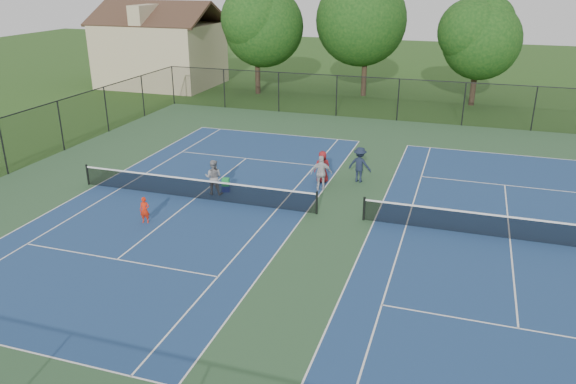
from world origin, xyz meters
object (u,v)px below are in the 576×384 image
(tree_back_c, at_px, (479,35))
(instructor, at_px, (214,177))
(tree_back_b, at_px, (367,16))
(ball_hopper, at_px, (226,182))
(bystander_c, at_px, (322,167))
(child_player, at_px, (145,210))
(tree_back_a, at_px, (257,22))
(ball_crate, at_px, (226,189))
(bystander_a, at_px, (321,173))
(clapboard_house, at_px, (161,52))
(bystander_b, at_px, (360,165))

(tree_back_c, height_order, instructor, tree_back_c)
(tree_back_b, bearing_deg, ball_hopper, -94.58)
(tree_back_b, relative_size, ball_hopper, 26.81)
(tree_back_b, relative_size, bystander_c, 6.12)
(tree_back_c, distance_m, child_player, 31.29)
(tree_back_a, relative_size, tree_back_b, 0.91)
(tree_back_a, height_order, instructor, tree_back_a)
(tree_back_b, height_order, ball_crate, tree_back_b)
(child_player, distance_m, bystander_c, 9.28)
(tree_back_b, distance_m, bystander_c, 22.83)
(tree_back_b, bearing_deg, ball_crate, -94.58)
(tree_back_a, relative_size, ball_crate, 23.98)
(bystander_a, xyz_separation_m, bystander_c, (-0.24, 1.12, -0.06))
(tree_back_b, bearing_deg, clapboard_house, -176.99)
(child_player, height_order, ball_hopper, child_player)
(child_player, bearing_deg, tree_back_b, 68.90)
(tree_back_c, distance_m, ball_crate, 26.68)
(bystander_a, bearing_deg, clapboard_house, -63.23)
(tree_back_a, distance_m, instructor, 24.67)
(tree_back_a, bearing_deg, instructor, -74.09)
(tree_back_b, height_order, bystander_b, tree_back_b)
(bystander_c, bearing_deg, bystander_a, 74.28)
(child_player, height_order, bystander_b, bystander_b)
(clapboard_house, bearing_deg, ball_crate, -54.35)
(instructor, xyz_separation_m, ball_crate, (0.41, 0.47, -0.71))
(tree_back_c, relative_size, child_player, 7.25)
(tree_back_b, distance_m, tree_back_c, 9.12)
(clapboard_house, bearing_deg, child_player, -61.56)
(tree_back_c, height_order, child_player, tree_back_c)
(instructor, bearing_deg, bystander_b, -157.00)
(instructor, relative_size, bystander_a, 0.98)
(tree_back_b, relative_size, bystander_a, 5.69)
(tree_back_c, xyz_separation_m, bystander_c, (-6.86, -20.98, -4.66))
(instructor, relative_size, bystander_c, 1.05)
(bystander_a, distance_m, bystander_c, 1.14)
(ball_crate, bearing_deg, clapboard_house, 125.65)
(bystander_b, bearing_deg, ball_hopper, 37.93)
(bystander_a, bearing_deg, ball_crate, 3.20)
(clapboard_house, distance_m, ball_hopper, 29.32)
(tree_back_c, bearing_deg, clapboard_house, -180.00)
(tree_back_a, bearing_deg, ball_hopper, -72.84)
(bystander_b, bearing_deg, tree_back_b, -71.66)
(ball_crate, relative_size, ball_hopper, 1.02)
(bystander_a, relative_size, ball_hopper, 4.71)
(tree_back_b, xyz_separation_m, clapboard_house, (-19.00, -1.00, -3.50))
(clapboard_house, bearing_deg, bystander_c, -44.79)
(bystander_c, bearing_deg, tree_back_c, -135.99)
(tree_back_a, relative_size, bystander_c, 5.58)
(tree_back_c, height_order, bystander_b, tree_back_c)
(tree_back_a, bearing_deg, clapboard_house, 174.29)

